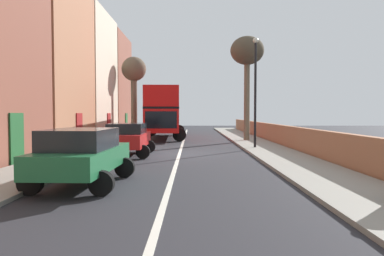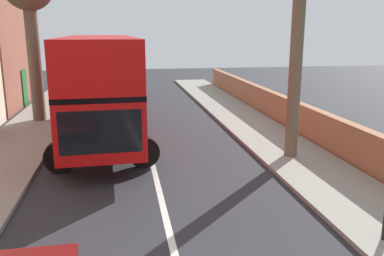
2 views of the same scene
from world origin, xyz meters
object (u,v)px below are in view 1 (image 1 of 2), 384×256
parked_car_red_left_1 (128,137)px  street_tree_right_3 (247,54)px  street_tree_left_0 (134,74)px  parked_car_green_left_2 (83,153)px  double_decker_bus (164,110)px  lamppost_right (256,83)px

parked_car_red_left_1 → street_tree_right_3: street_tree_right_3 is taller
street_tree_left_0 → street_tree_right_3: size_ratio=0.96×
parked_car_green_left_2 → street_tree_right_3: bearing=65.9°
double_decker_bus → street_tree_right_3: street_tree_right_3 is taller
double_decker_bus → parked_car_green_left_2: 19.68m
street_tree_right_3 → double_decker_bus: bearing=151.1°
parked_car_red_left_1 → street_tree_right_3: bearing=50.8°
double_decker_bus → parked_car_green_left_2: double_decker_bus is taller
street_tree_right_3 → lamppost_right: 6.28m
street_tree_right_3 → lamppost_right: bearing=-94.0°
parked_car_red_left_1 → double_decker_bus: bearing=86.3°
double_decker_bus → street_tree_left_0: bearing=129.1°
lamppost_right → parked_car_red_left_1: bearing=-155.4°
street_tree_left_0 → lamppost_right: 16.10m
street_tree_left_0 → parked_car_red_left_1: bearing=-81.8°
double_decker_bus → street_tree_left_0: street_tree_left_0 is taller
parked_car_red_left_1 → lamppost_right: 8.01m
double_decker_bus → parked_car_red_left_1: (-0.80, -12.34, -1.43)m
street_tree_right_3 → lamppost_right: size_ratio=1.21×
parked_car_red_left_1 → parked_car_green_left_2: 7.28m
lamppost_right → parked_car_green_left_2: bearing=-123.2°
street_tree_left_0 → lamppost_right: (9.14, -13.10, -2.00)m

